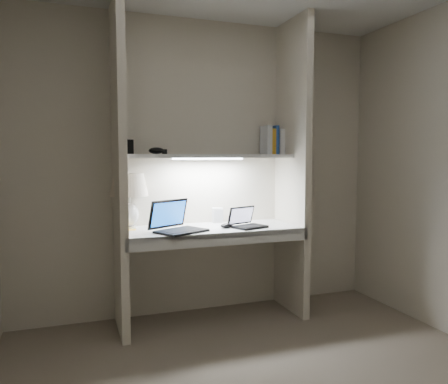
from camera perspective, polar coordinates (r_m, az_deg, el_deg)
name	(u,v)px	position (r m, az deg, el deg)	size (l,w,h in m)	color
back_wall	(202,168)	(3.78, -2.89, 3.20)	(3.20, 0.01, 2.50)	beige
alcove_panel_left	(119,169)	(3.37, -13.53, 2.89)	(0.06, 0.55, 2.50)	beige
alcove_panel_right	(292,168)	(3.81, 8.92, 3.16)	(0.06, 0.55, 2.50)	beige
desk	(212,230)	(3.57, -1.60, -4.95)	(1.40, 0.55, 0.04)	white
desk_apron	(222,239)	(3.33, -0.22, -6.17)	(1.46, 0.03, 0.10)	silver
shelf	(208,156)	(3.61, -2.08, 4.72)	(1.40, 0.36, 0.03)	silver
strip_light	(208,159)	(3.61, -2.08, 4.37)	(0.60, 0.04, 0.01)	white
table_lamp	(129,191)	(3.56, -12.31, 0.09)	(0.30, 0.30, 0.44)	white
laptop_main	(176,224)	(3.39, -6.23, -4.23)	(0.46, 0.44, 0.24)	black
laptop_netbook	(247,222)	(3.57, 2.98, -4.00)	(0.32, 0.30, 0.17)	black
speaker	(218,215)	(3.81, -0.85, -3.06)	(0.09, 0.06, 0.13)	silver
mouse	(227,226)	(3.53, 0.35, -4.42)	(0.11, 0.07, 0.04)	black
cable_coil	(246,226)	(3.58, 2.89, -4.49)	(0.11, 0.11, 0.01)	black
sticky_note	(131,230)	(3.52, -12.08, -4.84)	(0.08, 0.08, 0.00)	yellow
book_row	(275,141)	(3.92, 6.74, 6.64)	(0.24, 0.17, 0.25)	#BEBEBE
shelf_box	(129,147)	(3.48, -12.27, 5.78)	(0.07, 0.05, 0.11)	black
shelf_gadget	(156,151)	(3.50, -8.82, 5.36)	(0.12, 0.09, 0.05)	black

